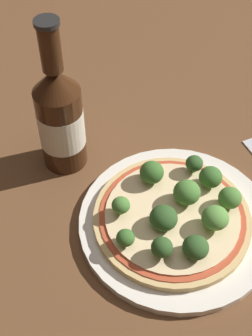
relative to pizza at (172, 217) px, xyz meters
name	(u,v)px	position (x,y,z in m)	size (l,w,h in m)	color
ground_plane	(160,225)	(-0.01, 0.01, -0.02)	(3.00, 3.00, 0.00)	brown
plate	(176,222)	(0.01, 0.00, -0.01)	(0.25, 0.25, 0.01)	silver
pizza	(172,217)	(0.00, 0.00, 0.00)	(0.20, 0.20, 0.01)	tan
broccoli_floret_0	(215,218)	(0.03, -0.04, 0.03)	(0.03, 0.03, 0.03)	#7A9E5B
broccoli_floret_1	(196,247)	(-0.01, -0.06, 0.02)	(0.03, 0.03, 0.03)	#7A9E5B
broccoli_floret_2	(186,191)	(0.03, 0.01, 0.02)	(0.03, 0.03, 0.03)	#7A9E5B
broccoli_floret_3	(121,205)	(-0.05, 0.04, 0.02)	(0.02, 0.02, 0.03)	#7A9E5B
broccoli_floret_4	(164,218)	(-0.02, -0.01, 0.02)	(0.03, 0.03, 0.03)	#7A9E5B
broccoli_floret_5	(162,248)	(-0.05, -0.04, 0.02)	(0.03, 0.03, 0.03)	#7A9E5B
broccoli_floret_6	(125,238)	(-0.07, -0.01, 0.02)	(0.02, 0.02, 0.02)	#7A9E5B
broccoli_floret_7	(152,172)	(0.01, 0.06, 0.02)	(0.03, 0.03, 0.03)	#7A9E5B
broccoli_floret_8	(230,198)	(0.07, -0.03, 0.02)	(0.03, 0.03, 0.03)	#7A9E5B
broccoli_floret_9	(194,164)	(0.07, 0.04, 0.02)	(0.02, 0.02, 0.03)	#7A9E5B
broccoli_floret_10	(211,177)	(0.07, 0.01, 0.02)	(0.03, 0.03, 0.03)	#7A9E5B
beer_bottle	(60,117)	(-0.06, 0.18, 0.06)	(0.06, 0.06, 0.23)	#381E0F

